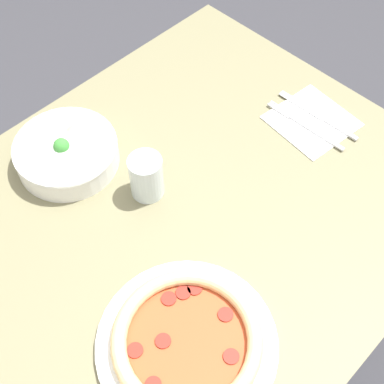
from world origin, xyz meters
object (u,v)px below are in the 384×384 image
Objects in this scene: pizza at (187,341)px; bowl at (66,152)px; glass at (146,177)px; fork at (306,126)px; knife at (321,117)px.

pizza is 0.45m from bowl.
pizza is 0.32m from glass.
pizza reaches higher than fork.
pizza reaches higher than knife.
fork is 0.37m from glass.
knife is at bearing 14.85° from pizza.
knife is (0.56, 0.15, -0.01)m from pizza.
bowl is at bearing 56.05° from knife.
fork is 0.04m from knife.
knife is at bearing -32.65° from bowl.
bowl is at bearing 77.13° from pizza.
bowl reaches higher than fork.
fork is (0.51, 0.15, -0.01)m from pizza.
glass reaches higher than knife.
knife is at bearing -17.55° from glass.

